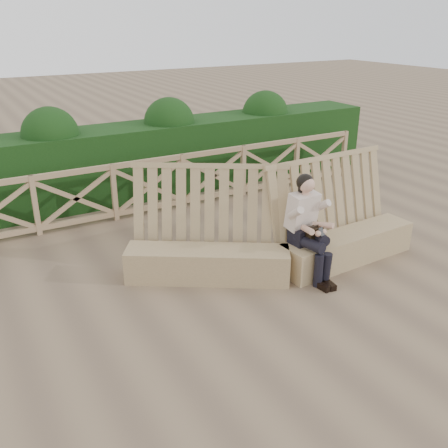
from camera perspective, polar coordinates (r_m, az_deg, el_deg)
ground at (r=7.19m, az=2.31°, el=-7.54°), size 60.00×60.00×0.00m
bench at (r=7.67m, az=6.26°, el=-2.19°), size 4.54×1.95×1.62m
woman at (r=7.37m, az=9.56°, el=0.06°), size 0.46×0.95×1.55m
guardrail at (r=9.85m, az=-8.51°, el=4.29°), size 10.10×0.09×1.10m
hedge at (r=10.87m, az=-10.95°, el=6.97°), size 12.00×1.20×1.50m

